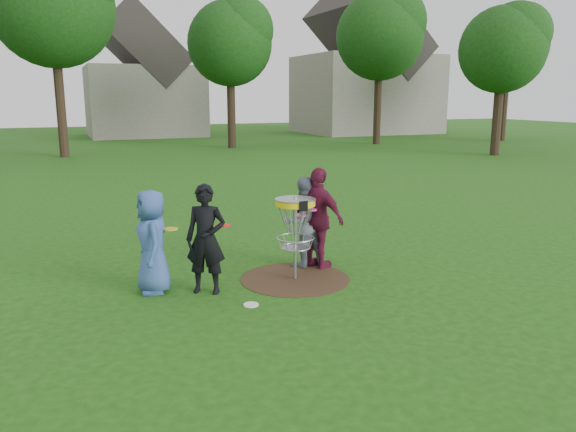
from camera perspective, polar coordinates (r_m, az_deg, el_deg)
name	(u,v)px	position (r m, az deg, el deg)	size (l,w,h in m)	color
ground	(295,279)	(9.28, 0.72, -6.41)	(100.00, 100.00, 0.00)	#19470F
dirt_patch	(295,279)	(9.28, 0.72, -6.39)	(1.80, 1.80, 0.01)	#47331E
player_blue	(152,242)	(8.72, -13.61, -2.54)	(0.77, 0.50, 1.58)	#375697
player_black	(206,239)	(8.53, -8.34, -2.35)	(0.61, 0.40, 1.67)	black
player_grey	(303,222)	(9.79, 1.55, -0.61)	(0.77, 0.60, 1.59)	slate
player_maroon	(318,218)	(9.68, 3.12, -0.24)	(1.03, 0.43, 1.76)	maroon
disc_on_grass	(251,305)	(8.18, -3.78, -8.98)	(0.22, 0.22, 0.02)	white
disc_golf_basket	(295,218)	(9.01, 0.74, -0.25)	(0.66, 0.67, 1.38)	#9EA0A5
held_discs	(254,219)	(8.99, -3.47, -0.35)	(2.57, 0.66, 0.12)	gold
tree_row	(132,26)	(29.19, -15.57, 18.14)	(51.20, 17.42, 9.90)	#38281C
house_row	(173,78)	(41.98, -11.63, 13.55)	(44.50, 10.65, 11.62)	gray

